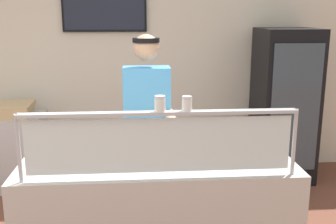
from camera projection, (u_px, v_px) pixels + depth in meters
shop_rear_unit at (147, 61)px, 4.92m from camera, size 6.24×0.13×2.70m
serving_counter at (158, 224)px, 2.86m from camera, size 1.84×0.71×0.95m
sneeze_guard at (160, 136)px, 2.40m from camera, size 1.66×0.06×0.41m
pizza_tray at (142, 155)px, 2.81m from camera, size 0.51×0.51×0.04m
pizza_server at (136, 153)px, 2.79m from camera, size 0.10×0.29×0.01m
parmesan_shaker at (160, 105)px, 2.36m from camera, size 0.06×0.06×0.09m
pepper_flake_shaker at (187, 105)px, 2.37m from camera, size 0.06×0.06×0.09m
worker_figure at (148, 127)px, 3.37m from camera, size 0.41×0.50×1.76m
drink_fridge at (284, 105)px, 4.72m from camera, size 0.64×0.68×1.76m
prep_shelf at (13, 151)px, 4.56m from camera, size 0.70×0.55×0.82m
pizza_box_stack at (9, 110)px, 4.45m from camera, size 0.51×0.50×0.13m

